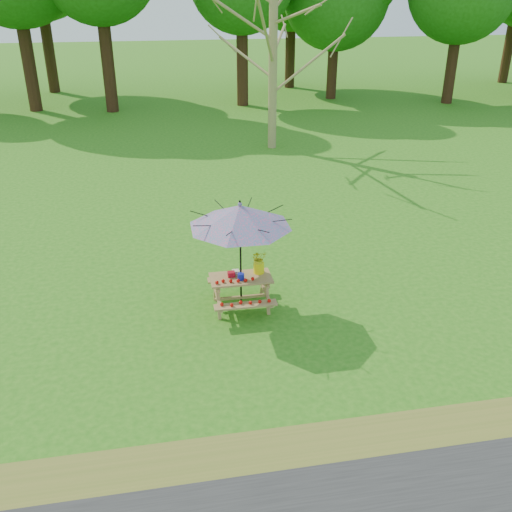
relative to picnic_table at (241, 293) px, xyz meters
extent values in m
plane|color=#276F15|center=(0.12, -1.28, -0.33)|extent=(120.00, 120.00, 0.00)
cube|color=olive|center=(0.12, -4.08, -0.32)|extent=(120.00, 1.20, 0.01)
cylinder|color=olive|center=(3.12, 11.81, 2.37)|extent=(0.42, 0.42, 5.39)
cube|color=#A67F4B|center=(0.00, 0.00, 0.32)|extent=(1.20, 0.62, 0.04)
cube|color=#A67F4B|center=(0.00, -0.55, 0.03)|extent=(1.20, 0.22, 0.04)
cube|color=#A67F4B|center=(0.00, 0.55, 0.03)|extent=(1.20, 0.22, 0.04)
cylinder|color=black|center=(0.00, 0.00, 0.80)|extent=(0.04, 0.04, 2.25)
cone|color=teal|center=(0.00, 0.00, 1.62)|extent=(2.57, 2.57, 0.42)
sphere|color=teal|center=(0.00, 0.00, 1.85)|extent=(0.08, 0.08, 0.08)
cube|color=#AC0D1F|center=(-0.18, 0.07, 0.39)|extent=(0.14, 0.12, 0.10)
cylinder|color=#151DB1|center=(-0.01, -0.10, 0.41)|extent=(0.13, 0.13, 0.13)
cube|color=white|center=(-0.08, 0.18, 0.38)|extent=(0.13, 0.13, 0.07)
cylinder|color=#FFEF0D|center=(0.38, 0.13, 0.45)|extent=(0.21, 0.21, 0.21)
imported|color=yellow|center=(0.38, 0.13, 0.66)|extent=(0.33, 0.30, 0.32)
camera|label=1|loc=(-1.50, -9.69, 5.52)|focal=40.00mm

